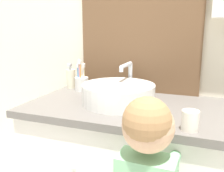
# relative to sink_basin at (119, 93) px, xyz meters

# --- Properties ---
(wall_back) EXTENTS (3.20, 0.18, 2.50)m
(wall_back) POSITION_rel_sink_basin_xyz_m (0.19, 0.32, 0.42)
(wall_back) COLOR beige
(wall_back) RESTS_ON ground_plane
(sink_basin) EXTENTS (0.37, 0.43, 0.19)m
(sink_basin) POSITION_rel_sink_basin_xyz_m (0.00, 0.00, 0.00)
(sink_basin) COLOR white
(sink_basin) RESTS_ON vanity_counter
(toothbrush_holder) EXTENTS (0.08, 0.08, 0.19)m
(toothbrush_holder) POSITION_rel_sink_basin_xyz_m (-0.30, 0.18, -0.01)
(toothbrush_holder) COLOR silver
(toothbrush_holder) RESTS_ON vanity_counter
(soap_dispenser) EXTENTS (0.05, 0.05, 0.16)m
(soap_dispenser) POSITION_rel_sink_basin_xyz_m (-0.40, 0.21, 0.01)
(soap_dispenser) COLOR beige
(soap_dispenser) RESTS_ON vanity_counter
(drinking_cup) EXTENTS (0.06, 0.06, 0.08)m
(drinking_cup) POSITION_rel_sink_basin_xyz_m (0.36, -0.24, -0.01)
(drinking_cup) COLOR silver
(drinking_cup) RESTS_ON vanity_counter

